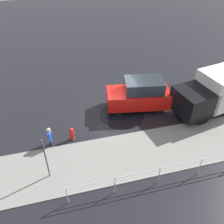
% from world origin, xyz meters
% --- Properties ---
extents(ground_plane, '(60.00, 60.00, 0.00)m').
position_xyz_m(ground_plane, '(0.00, 0.00, 0.00)').
color(ground_plane, black).
extents(kerb_strip, '(24.00, 3.20, 0.04)m').
position_xyz_m(kerb_strip, '(0.00, 4.20, 0.02)').
color(kerb_strip, slate).
rests_on(kerb_strip, ground).
extents(moving_hatchback, '(4.14, 2.36, 2.06)m').
position_xyz_m(moving_hatchback, '(-1.36, 0.37, 1.03)').
color(moving_hatchback, red).
rests_on(moving_hatchback, ground).
extents(delivery_truck, '(5.67, 3.05, 2.60)m').
position_xyz_m(delivery_truck, '(-6.01, 1.67, 1.37)').
color(delivery_truck, black).
rests_on(delivery_truck, ground).
extents(fire_hydrant, '(0.42, 0.31, 0.80)m').
position_xyz_m(fire_hydrant, '(3.21, 2.22, 0.40)').
color(fire_hydrant, red).
rests_on(fire_hydrant, ground).
extents(pedestrian, '(0.29, 0.57, 1.22)m').
position_xyz_m(pedestrian, '(4.38, 2.39, 0.68)').
color(pedestrian, blue).
rests_on(pedestrian, ground).
extents(metal_railing, '(10.47, 0.04, 1.05)m').
position_xyz_m(metal_railing, '(-1.32, 6.14, 0.73)').
color(metal_railing, '#B7BABF').
rests_on(metal_railing, ground).
extents(sign_post, '(0.07, 0.44, 2.40)m').
position_xyz_m(sign_post, '(4.58, 4.48, 1.58)').
color(sign_post, '#4C4C51').
rests_on(sign_post, ground).
extents(puddle_patch, '(2.80, 2.80, 0.01)m').
position_xyz_m(puddle_patch, '(-0.09, 0.85, 0.00)').
color(puddle_patch, black).
rests_on(puddle_patch, ground).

